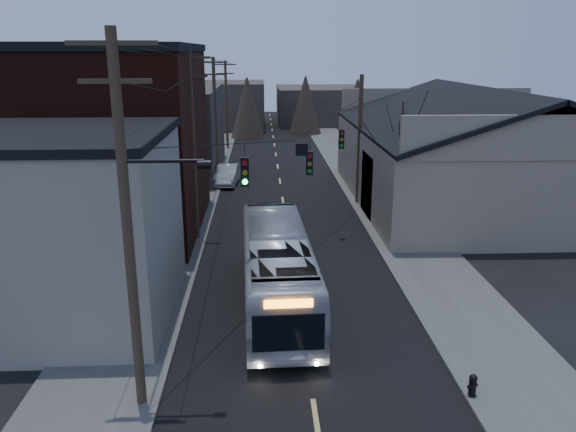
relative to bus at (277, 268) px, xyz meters
name	(u,v)px	position (x,y,z in m)	size (l,w,h in m)	color
road_surface	(281,187)	(0.86, 20.37, -1.54)	(9.00, 110.00, 0.02)	black
sidewalk_left	(194,187)	(-5.64, 20.37, -1.49)	(4.00, 110.00, 0.12)	#474744
sidewalk_right	(366,186)	(7.36, 20.37, -1.49)	(4.00, 110.00, 0.12)	#474744
building_clapboard	(60,230)	(-8.14, -0.63, 1.95)	(8.00, 8.00, 7.00)	gray
building_brick	(106,143)	(-9.14, 10.37, 3.45)	(10.00, 12.00, 10.00)	black
building_left_far	(164,131)	(-8.64, 26.37, 1.95)	(9.00, 14.00, 7.00)	#312B27
warehouse	(477,163)	(13.86, 15.37, 1.15)	(16.16, 20.60, 7.73)	#7F715C
building_far_left	(227,105)	(-5.14, 55.37, 1.45)	(10.00, 12.00, 6.00)	#312B27
building_far_right	(320,105)	(7.86, 60.37, 0.95)	(12.00, 14.00, 5.00)	#312B27
bare_tree	(400,166)	(7.36, 10.37, 2.05)	(0.40, 0.40, 7.20)	black
utility_lines	(234,133)	(-2.25, 14.51, 3.41)	(11.24, 45.28, 10.50)	#382B1E
bus	(277,268)	(0.00, 0.00, 0.00)	(2.60, 11.10, 3.09)	#AEB2BB
parked_car	(227,175)	(-3.23, 21.57, -0.80)	(1.59, 4.55, 1.50)	#93959A
fire_hydrant	(473,384)	(5.56, -6.81, -1.05)	(0.34, 0.24, 0.70)	black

